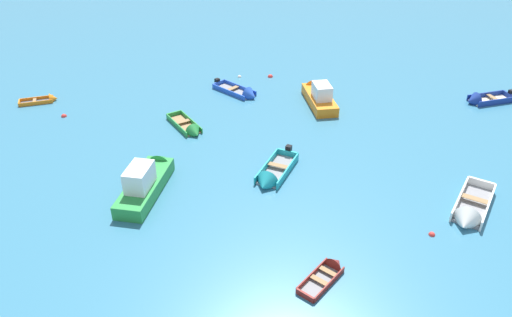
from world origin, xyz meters
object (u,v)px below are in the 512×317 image
at_px(mooring_buoy_between_boats_left, 270,77).
at_px(motor_launch_orange_far_right, 318,95).
at_px(rowboat_white_midfield_right, 469,214).
at_px(rowboat_deep_blue_back_row_center, 481,100).
at_px(rowboat_maroon_near_right, 330,270).
at_px(motor_launch_green_back_row_right, 147,180).
at_px(rowboat_green_near_camera, 190,130).
at_px(mooring_buoy_between_boats_right, 239,77).
at_px(rowboat_orange_near_left, 47,100).
at_px(rowboat_turquoise_midfield_left, 271,177).
at_px(mooring_buoy_trailing, 432,235).
at_px(rowboat_blue_back_row_left, 244,94).
at_px(mooring_buoy_outer_edge, 64,117).

bearing_deg(mooring_buoy_between_boats_left, motor_launch_orange_far_right, -44.18).
relative_size(rowboat_white_midfield_right, rowboat_deep_blue_back_row_center, 1.22).
distance_m(rowboat_maroon_near_right, rowboat_deep_blue_back_row_center, 22.22).
height_order(motor_launch_green_back_row_right, rowboat_deep_blue_back_row_center, motor_launch_green_back_row_right).
xyz_separation_m(motor_launch_orange_far_right, rowboat_green_near_camera, (-7.96, -6.29, -0.40)).
distance_m(mooring_buoy_between_boats_left, mooring_buoy_between_boats_right, 2.58).
bearing_deg(rowboat_green_near_camera, motor_launch_orange_far_right, 38.30).
bearing_deg(rowboat_orange_near_left, rowboat_deep_blue_back_row_center, 10.48).
bearing_deg(rowboat_maroon_near_right, rowboat_turquoise_midfield_left, 119.04).
height_order(rowboat_maroon_near_right, rowboat_white_midfield_right, rowboat_white_midfield_right).
bearing_deg(rowboat_turquoise_midfield_left, mooring_buoy_between_boats_left, 99.62).
xyz_separation_m(rowboat_white_midfield_right, motor_launch_orange_far_right, (-8.67, 12.46, 0.32)).
xyz_separation_m(motor_launch_green_back_row_right, mooring_buoy_trailing, (14.96, -1.02, -0.63)).
bearing_deg(motor_launch_green_back_row_right, rowboat_maroon_near_right, -23.80).
relative_size(rowboat_white_midfield_right, rowboat_green_near_camera, 1.35).
distance_m(motor_launch_green_back_row_right, rowboat_deep_blue_back_row_center, 25.37).
distance_m(motor_launch_green_back_row_right, rowboat_maroon_near_right, 11.20).
relative_size(rowboat_maroon_near_right, motor_launch_orange_far_right, 0.51).
height_order(motor_launch_green_back_row_right, mooring_buoy_between_boats_left, motor_launch_green_back_row_right).
relative_size(rowboat_orange_near_left, mooring_buoy_between_boats_left, 6.42).
height_order(mooring_buoy_between_boats_left, mooring_buoy_between_boats_right, mooring_buoy_between_boats_left).
relative_size(rowboat_maroon_near_right, mooring_buoy_between_boats_left, 6.47).
bearing_deg(motor_launch_orange_far_right, mooring_buoy_between_boats_left, 135.82).
relative_size(rowboat_green_near_camera, mooring_buoy_between_boats_right, 11.24).
distance_m(rowboat_orange_near_left, mooring_buoy_trailing, 28.68).
bearing_deg(rowboat_white_midfield_right, motor_launch_orange_far_right, 124.83).
distance_m(motor_launch_orange_far_right, rowboat_blue_back_row_left, 5.71).
bearing_deg(motor_launch_green_back_row_right, mooring_buoy_between_boats_left, 77.22).
bearing_deg(motor_launch_green_back_row_right, motor_launch_orange_far_right, 57.95).
relative_size(rowboat_turquoise_midfield_left, mooring_buoy_outer_edge, 11.35).
height_order(rowboat_maroon_near_right, mooring_buoy_between_boats_right, rowboat_maroon_near_right).
height_order(rowboat_green_near_camera, mooring_buoy_trailing, rowboat_green_near_camera).
bearing_deg(mooring_buoy_trailing, motor_launch_green_back_row_right, 176.08).
relative_size(mooring_buoy_trailing, mooring_buoy_outer_edge, 0.83).
height_order(rowboat_blue_back_row_left, mooring_buoy_between_boats_left, rowboat_blue_back_row_left).
height_order(rowboat_orange_near_left, motor_launch_green_back_row_right, motor_launch_green_back_row_right).
height_order(motor_launch_orange_far_right, mooring_buoy_between_boats_left, motor_launch_orange_far_right).
relative_size(rowboat_orange_near_left, motor_launch_green_back_row_right, 0.48).
relative_size(rowboat_deep_blue_back_row_center, rowboat_green_near_camera, 1.10).
xyz_separation_m(rowboat_blue_back_row_left, mooring_buoy_between_boats_right, (-1.14, 3.62, -0.17)).
xyz_separation_m(rowboat_blue_back_row_left, mooring_buoy_trailing, (12.41, -14.26, -0.17)).
distance_m(rowboat_white_midfield_right, mooring_buoy_between_boats_left, 21.11).
bearing_deg(motor_launch_orange_far_right, rowboat_white_midfield_right, -55.17).
xyz_separation_m(rowboat_deep_blue_back_row_center, mooring_buoy_outer_edge, (-29.38, -7.99, -0.20)).
relative_size(rowboat_maroon_near_right, rowboat_deep_blue_back_row_center, 0.73).
relative_size(rowboat_white_midfield_right, mooring_buoy_trailing, 14.67).
height_order(rowboat_maroon_near_right, rowboat_deep_blue_back_row_center, rowboat_deep_blue_back_row_center).
bearing_deg(mooring_buoy_outer_edge, mooring_buoy_between_boats_left, 37.32).
xyz_separation_m(rowboat_turquoise_midfield_left, mooring_buoy_between_boats_left, (-2.57, 15.15, -0.22)).
bearing_deg(mooring_buoy_between_boats_right, mooring_buoy_trailing, -52.85).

